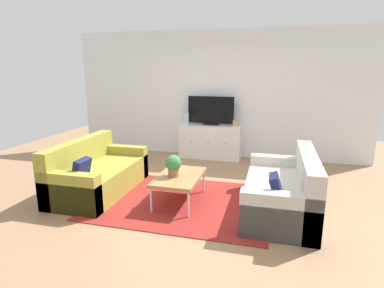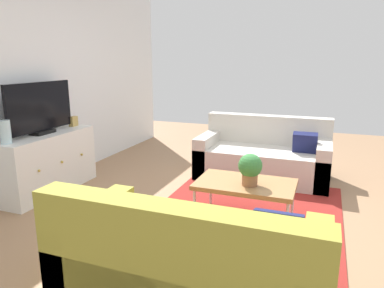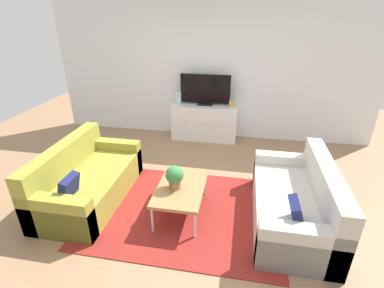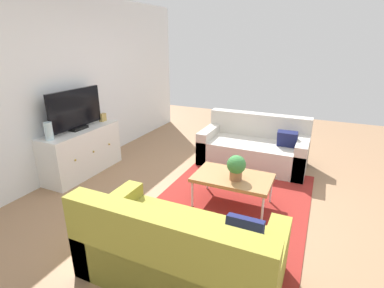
{
  "view_description": "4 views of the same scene",
  "coord_description": "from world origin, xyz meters",
  "views": [
    {
      "loc": [
        1.22,
        -4.2,
        1.88
      ],
      "look_at": [
        0.0,
        0.41,
        0.74
      ],
      "focal_mm": 29.22,
      "sensor_mm": 36.0,
      "label": 1
    },
    {
      "loc": [
        -3.32,
        -0.85,
        1.59
      ],
      "look_at": [
        0.0,
        0.41,
        0.74
      ],
      "focal_mm": 33.24,
      "sensor_mm": 36.0,
      "label": 2
    },
    {
      "loc": [
        0.66,
        -3.14,
        2.46
      ],
      "look_at": [
        0.0,
        0.41,
        0.74
      ],
      "focal_mm": 26.54,
      "sensor_mm": 36.0,
      "label": 3
    },
    {
      "loc": [
        -3.23,
        -1.06,
        2.02
      ],
      "look_at": [
        0.0,
        0.41,
        0.74
      ],
      "focal_mm": 27.22,
      "sensor_mm": 36.0,
      "label": 4
    }
  ],
  "objects": [
    {
      "name": "tv_console",
      "position": [
        -0.08,
        2.27,
        0.36
      ],
      "size": [
        1.31,
        0.47,
        0.72
      ],
      "color": "white",
      "rests_on": "ground_plane"
    },
    {
      "name": "couch_right_side",
      "position": [
        1.44,
        -0.1,
        0.27
      ],
      "size": [
        0.89,
        1.72,
        0.82
      ],
      "color": "beige",
      "rests_on": "ground_plane"
    },
    {
      "name": "couch_left_side",
      "position": [
        -1.44,
        -0.1,
        0.27
      ],
      "size": [
        0.89,
        1.72,
        0.82
      ],
      "color": "olive",
      "rests_on": "ground_plane"
    },
    {
      "name": "glass_vase",
      "position": [
        -0.62,
        2.27,
        0.85
      ],
      "size": [
        0.11,
        0.11,
        0.25
      ],
      "primitive_type": "cylinder",
      "color": "silver",
      "rests_on": "tv_console"
    },
    {
      "name": "potted_plant",
      "position": [
        -0.1,
        -0.22,
        0.58
      ],
      "size": [
        0.23,
        0.23,
        0.31
      ],
      "color": "#936042",
      "rests_on": "coffee_table"
    },
    {
      "name": "area_rug",
      "position": [
        0.0,
        -0.15,
        0.01
      ],
      "size": [
        2.5,
        1.9,
        0.01
      ],
      "primitive_type": "cube",
      "color": "maroon",
      "rests_on": "ground_plane"
    },
    {
      "name": "wall_back",
      "position": [
        0.0,
        2.55,
        1.35
      ],
      "size": [
        6.4,
        0.12,
        2.7
      ],
      "primitive_type": "cube",
      "color": "white",
      "rests_on": "ground_plane"
    },
    {
      "name": "flat_screen_tv",
      "position": [
        -0.08,
        2.29,
        1.03
      ],
      "size": [
        0.98,
        0.16,
        0.61
      ],
      "color": "black",
      "rests_on": "tv_console"
    },
    {
      "name": "mantel_clock",
      "position": [
        0.45,
        2.27,
        0.79
      ],
      "size": [
        0.11,
        0.07,
        0.13
      ],
      "primitive_type": "cube",
      "color": "tan",
      "rests_on": "tv_console"
    },
    {
      "name": "coffee_table",
      "position": [
        -0.04,
        -0.16,
        0.38
      ],
      "size": [
        0.6,
        0.96,
        0.41
      ],
      "color": "#A37547",
      "rests_on": "ground_plane"
    },
    {
      "name": "ground_plane",
      "position": [
        0.0,
        0.0,
        0.0
      ],
      "size": [
        10.0,
        10.0,
        0.0
      ],
      "primitive_type": "plane",
      "color": "#997251"
    }
  ]
}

